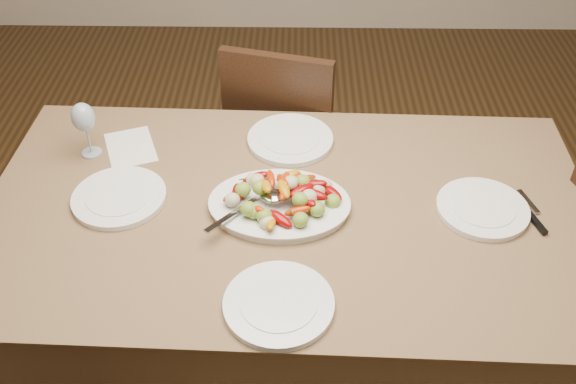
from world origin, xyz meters
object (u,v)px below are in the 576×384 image
Objects in this scene: dining_table at (288,291)px; plate_left at (119,197)px; serving_platter at (279,206)px; chair_far at (290,135)px; plate_near at (279,304)px; plate_right at (482,209)px; plate_far at (290,140)px; wine_glass at (86,128)px.

dining_table is 0.64m from plate_left.
dining_table is 4.48× the size of serving_platter.
chair_far reaches higher than plate_near.
plate_near is at bearing 103.88° from chair_far.
plate_near is at bearing -88.74° from serving_platter.
chair_far is 2.31× the size of serving_platter.
plate_far is at bearing 149.47° from plate_right.
plate_left reaches higher than dining_table.
dining_table is at bearing 179.52° from plate_right.
plate_near is (-0.01, -1.15, 0.29)m from chair_far.
plate_right reaches higher than dining_table.
chair_far is 1.18m from plate_near.
plate_left is at bearing 176.00° from serving_platter.
wine_glass reaches higher than dining_table.
plate_far and plate_near have the same top height.
plate_right is (0.58, -0.00, 0.39)m from dining_table.
plate_near reaches higher than dining_table.
wine_glass reaches higher than plate_right.
plate_left is at bearing 140.73° from plate_near.
chair_far is 3.34× the size of plate_left.
wine_glass is at bearing 167.96° from plate_right.
wine_glass reaches higher than plate_left.
chair_far reaches higher than plate_right.
wine_glass is (-0.65, -0.51, 0.39)m from chair_far.
plate_right is at bearing -1.71° from plate_left.
dining_table is 6.45× the size of plate_near.
dining_table is 6.75× the size of plate_right.
serving_platter is at bearing -22.79° from wine_glass.
plate_near is (0.01, -0.37, -0.00)m from serving_platter.
wine_glass is (-0.14, 0.23, 0.09)m from plate_left.
wine_glass is (-0.64, 0.64, 0.09)m from plate_near.
chair_far is 0.91m from wine_glass.
serving_platter is (-0.02, -0.78, 0.30)m from chair_far.
plate_left is at bearing -58.34° from wine_glass.
chair_far is at bearing 38.07° from wine_glass.
serving_platter reaches higher than plate_far.
plate_right is at bearing -30.53° from plate_far.
plate_near is at bearing -92.61° from dining_table.
chair_far reaches higher than plate_left.
plate_near is at bearing -91.54° from plate_far.
plate_near is (-0.60, -0.37, 0.00)m from plate_right.
plate_far is (0.52, 0.31, 0.00)m from plate_left.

